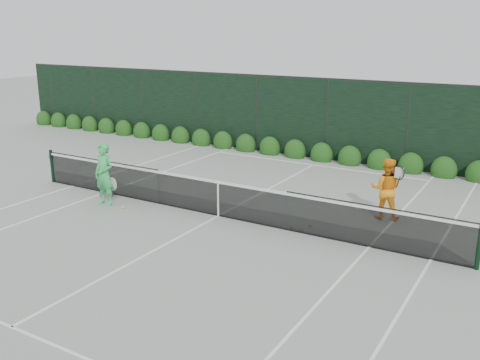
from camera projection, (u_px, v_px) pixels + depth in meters
The scene contains 8 objects.
ground at pixel (218, 216), 14.26m from camera, with size 80.00×80.00×0.00m, color gray.
tennis_net at pixel (217, 197), 14.12m from camera, with size 12.90×0.10×1.07m.
player_woman at pixel (104, 174), 14.98m from camera, with size 0.68×0.45×1.77m.
player_man at pixel (386, 189), 13.87m from camera, with size 0.95×0.77×1.63m.
court_lines at pixel (218, 216), 14.26m from camera, with size 11.03×23.83×0.01m.
windscreen_fence at pixel (150, 187), 11.60m from camera, with size 32.00×21.07×3.06m.
hedge_row at pixel (322, 155), 20.11m from camera, with size 31.66×0.65×0.94m.
tennis_balls at pixel (238, 220), 13.90m from camera, with size 5.11×1.43×0.07m.
Camera 1 is at (7.36, -11.27, 4.85)m, focal length 40.00 mm.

